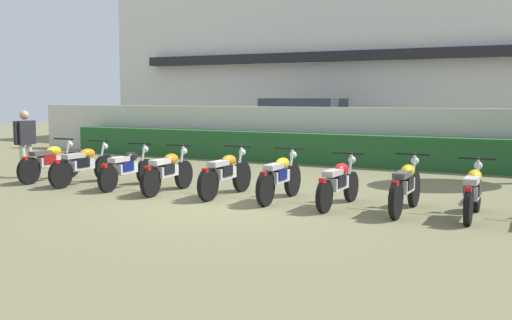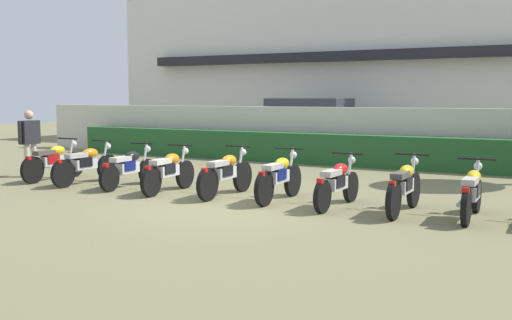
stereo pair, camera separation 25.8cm
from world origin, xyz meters
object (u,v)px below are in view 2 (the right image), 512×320
object	(u,v)px
motorcycle_in_row_5	(279,177)
motorcycle_in_row_6	(337,183)
motorcycle_in_row_3	(168,171)
motorcycle_in_row_0	(53,161)
inspector_person	(30,138)
motorcycle_in_row_4	(225,173)
motorcycle_in_row_2	(129,167)
parked_car	(313,126)
motorcycle_in_row_1	(86,164)
motorcycle_in_row_7	(404,186)
motorcycle_in_row_8	(472,192)

from	to	relation	value
motorcycle_in_row_5	motorcycle_in_row_6	world-z (taller)	motorcycle_in_row_5
motorcycle_in_row_3	motorcycle_in_row_6	size ratio (longest dim) A/B	1.00
motorcycle_in_row_0	inspector_person	bearing A→B (deg)	79.26
motorcycle_in_row_4	motorcycle_in_row_5	distance (m)	1.17
motorcycle_in_row_2	inspector_person	bearing A→B (deg)	83.81
parked_car	motorcycle_in_row_6	bearing A→B (deg)	-63.23
motorcycle_in_row_1	motorcycle_in_row_4	distance (m)	3.60
parked_car	motorcycle_in_row_2	bearing A→B (deg)	-90.84
motorcycle_in_row_4	motorcycle_in_row_7	xyz separation A→B (m)	(3.54, -0.08, 0.00)
motorcycle_in_row_6	motorcycle_in_row_0	bearing A→B (deg)	91.71
motorcycle_in_row_6	parked_car	bearing A→B (deg)	27.73
motorcycle_in_row_5	motorcycle_in_row_7	xyz separation A→B (m)	(2.37, -0.08, -0.00)
motorcycle_in_row_1	motorcycle_in_row_7	distance (m)	7.15
parked_car	motorcycle_in_row_7	bearing A→B (deg)	-57.54
motorcycle_in_row_5	inspector_person	world-z (taller)	inspector_person
motorcycle_in_row_1	parked_car	bearing A→B (deg)	-7.15
parked_car	motorcycle_in_row_1	distance (m)	9.49
motorcycle_in_row_7	motorcycle_in_row_8	world-z (taller)	motorcycle_in_row_7
inspector_person	motorcycle_in_row_6	bearing A→B (deg)	-2.02
parked_car	motorcycle_in_row_5	distance (m)	9.81
motorcycle_in_row_3	parked_car	bearing A→B (deg)	2.30
motorcycle_in_row_2	motorcycle_in_row_4	xyz separation A→B (m)	(2.43, 0.02, 0.02)
motorcycle_in_row_7	motorcycle_in_row_3	bearing A→B (deg)	91.48
motorcycle_in_row_1	motorcycle_in_row_6	bearing A→B (deg)	-87.62
motorcycle_in_row_4	inspector_person	xyz separation A→B (m)	(-5.67, 0.20, 0.50)
motorcycle_in_row_5	motorcycle_in_row_7	bearing A→B (deg)	-92.19
motorcycle_in_row_3	motorcycle_in_row_5	size ratio (longest dim) A/B	0.98
motorcycle_in_row_0	motorcycle_in_row_8	world-z (taller)	motorcycle_in_row_0
motorcycle_in_row_0	motorcycle_in_row_6	world-z (taller)	motorcycle_in_row_0
motorcycle_in_row_2	motorcycle_in_row_4	world-z (taller)	motorcycle_in_row_4
motorcycle_in_row_4	inspector_person	distance (m)	5.70
motorcycle_in_row_7	inspector_person	world-z (taller)	inspector_person
motorcycle_in_row_3	motorcycle_in_row_5	distance (m)	2.44
motorcycle_in_row_6	motorcycle_in_row_7	size ratio (longest dim) A/B	0.96
motorcycle_in_row_5	inspector_person	size ratio (longest dim) A/B	1.15
motorcycle_in_row_2	motorcycle_in_row_3	world-z (taller)	motorcycle_in_row_3
motorcycle_in_row_7	inspector_person	xyz separation A→B (m)	(-9.22, 0.28, 0.50)
motorcycle_in_row_6	inspector_person	world-z (taller)	inspector_person
motorcycle_in_row_1	motorcycle_in_row_8	size ratio (longest dim) A/B	1.07
motorcycle_in_row_2	motorcycle_in_row_5	distance (m)	3.60
motorcycle_in_row_3	inspector_person	xyz separation A→B (m)	(-4.41, 0.36, 0.51)
motorcycle_in_row_2	motorcycle_in_row_3	distance (m)	1.17
motorcycle_in_row_4	motorcycle_in_row_6	distance (m)	2.36
motorcycle_in_row_0	motorcycle_in_row_6	distance (m)	7.08
motorcycle_in_row_3	motorcycle_in_row_4	world-z (taller)	motorcycle_in_row_4
motorcycle_in_row_4	motorcycle_in_row_8	size ratio (longest dim) A/B	1.06
motorcycle_in_row_6	inspector_person	xyz separation A→B (m)	(-8.03, 0.28, 0.52)
motorcycle_in_row_1	motorcycle_in_row_8	world-z (taller)	motorcycle_in_row_1
motorcycle_in_row_1	motorcycle_in_row_3	world-z (taller)	motorcycle_in_row_1
motorcycle_in_row_5	motorcycle_in_row_2	bearing A→B (deg)	89.87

